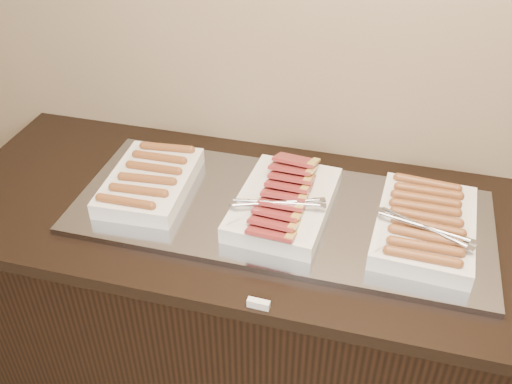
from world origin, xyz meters
TOP-DOWN VIEW (x-y plane):
  - counter at (0.00, 2.13)m, footprint 2.06×0.76m
  - warming_tray at (-0.02, 2.13)m, footprint 1.20×0.50m
  - dish_left at (-0.42, 2.13)m, footprint 0.25×0.36m
  - dish_center at (-0.01, 2.13)m, footprint 0.28×0.41m
  - dish_right at (0.39, 2.13)m, footprint 0.28×0.40m
  - label_holder at (0.01, 1.77)m, footprint 0.06×0.02m

SIDE VIEW (x-z plane):
  - counter at x=0.00m, z-range 0.00..0.90m
  - warming_tray at x=-0.02m, z-range 0.90..0.92m
  - label_holder at x=0.01m, z-range 0.90..0.92m
  - dish_left at x=-0.42m, z-range 0.91..0.98m
  - dish_right at x=0.39m, z-range 0.91..0.99m
  - dish_center at x=-0.01m, z-range 0.91..1.00m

